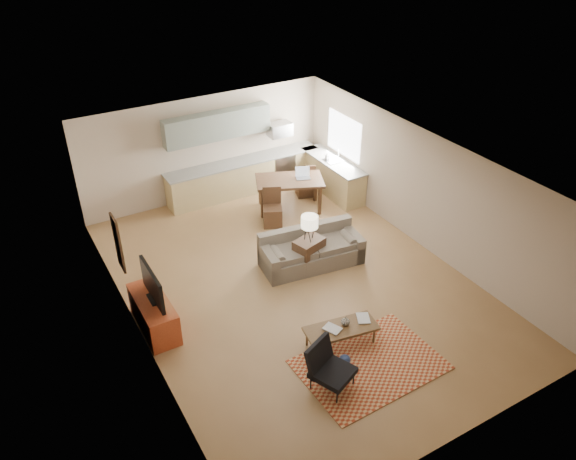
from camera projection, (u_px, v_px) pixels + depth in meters
room at (296, 228)px, 10.97m from camera, size 9.00×9.00×9.00m
kitchen_counter_back at (244, 176)px, 14.89m from camera, size 4.26×0.64×0.92m
kitchen_counter_right at (333, 176)px, 14.89m from camera, size 0.64×2.26×0.92m
kitchen_range at (280, 167)px, 15.37m from camera, size 0.62×0.62×0.90m
kitchen_microwave at (280, 129)px, 14.80m from camera, size 0.62×0.40×0.35m
upper_cabinets at (217, 125)px, 13.96m from camera, size 2.80×0.34×0.70m
window_right at (344, 136)px, 14.44m from camera, size 0.02×1.40×1.05m
wall_art_left at (118, 243)px, 10.16m from camera, size 0.06×0.42×1.10m
triptych at (201, 134)px, 14.00m from camera, size 1.70×0.04×0.50m
rug at (370, 364)px, 9.72m from camera, size 2.45×1.73×0.02m
sofa at (312, 249)px, 12.07m from camera, size 2.39×1.28×0.79m
coffee_table at (341, 336)px, 10.06m from camera, size 1.39×0.73×0.40m
book_a at (329, 332)px, 9.83m from camera, size 0.45×0.47×0.03m
book_b at (357, 319)px, 10.14m from camera, size 0.47×0.49×0.02m
vase at (345, 321)px, 9.98m from camera, size 0.19×0.19×0.16m
armchair at (333, 369)px, 9.09m from camera, size 0.94×0.94×0.82m
tv_credenza at (154, 314)px, 10.37m from camera, size 0.54×1.42×0.65m
tv at (152, 285)px, 10.04m from camera, size 0.11×1.09×0.65m
console_table at (309, 254)px, 11.95m from camera, size 0.72×0.58×0.74m
table_lamp at (309, 228)px, 11.60m from camera, size 0.47×0.47×0.59m
dining_table at (289, 194)px, 14.12m from camera, size 1.89×1.53×0.84m
dining_chair_near at (272, 208)px, 13.44m from camera, size 0.60×0.61×0.94m
dining_chair_far at (305, 179)px, 14.74m from camera, size 0.56×0.58×0.93m
laptop at (303, 173)px, 13.89m from camera, size 0.42×0.37×0.26m
soap_bottle at (327, 156)px, 14.66m from camera, size 0.11×0.11×0.19m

